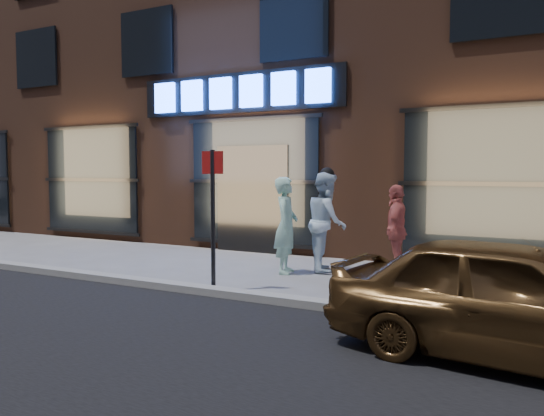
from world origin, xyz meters
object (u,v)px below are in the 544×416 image
(man_cap, at_px, (327,222))
(gold_sedan, at_px, (515,300))
(passerby, at_px, (396,230))
(man_bowtie, at_px, (286,225))
(sign_post, at_px, (213,206))

(man_cap, bearing_deg, gold_sedan, -162.21)
(man_cap, xyz_separation_m, passerby, (1.24, 0.15, -0.11))
(man_bowtie, relative_size, sign_post, 0.80)
(man_cap, distance_m, passerby, 1.26)
(man_bowtie, relative_size, passerby, 1.08)
(man_bowtie, xyz_separation_m, man_cap, (0.56, 0.55, 0.04))
(man_cap, bearing_deg, passerby, -108.39)
(man_bowtie, height_order, gold_sedan, man_bowtie)
(man_bowtie, bearing_deg, gold_sedan, -143.56)
(passerby, bearing_deg, gold_sedan, 23.44)
(man_cap, height_order, gold_sedan, man_cap)
(sign_post, bearing_deg, passerby, 42.06)
(man_cap, bearing_deg, man_bowtie, 108.93)
(man_bowtie, height_order, sign_post, sign_post)
(man_bowtie, xyz_separation_m, sign_post, (-0.36, -1.80, 0.44))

